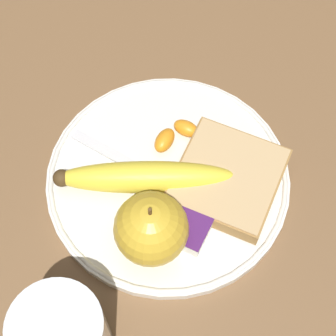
{
  "coord_description": "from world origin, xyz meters",
  "views": [
    {
      "loc": [
        0.26,
        0.13,
        0.57
      ],
      "look_at": [
        0.0,
        0.0,
        0.03
      ],
      "focal_mm": 60.0,
      "sensor_mm": 36.0,
      "label": 1
    }
  ],
  "objects_px": {
    "plate": "(168,178)",
    "apple": "(151,229)",
    "banana": "(143,177)",
    "fork": "(155,178)",
    "bread_slice": "(228,178)",
    "jam_packet": "(190,228)"
  },
  "relations": [
    {
      "from": "apple",
      "to": "fork",
      "type": "bearing_deg",
      "value": -155.3
    },
    {
      "from": "banana",
      "to": "fork",
      "type": "distance_m",
      "value": 0.02
    },
    {
      "from": "apple",
      "to": "bread_slice",
      "type": "bearing_deg",
      "value": 156.85
    },
    {
      "from": "banana",
      "to": "bread_slice",
      "type": "distance_m",
      "value": 0.09
    },
    {
      "from": "banana",
      "to": "fork",
      "type": "bearing_deg",
      "value": 146.04
    },
    {
      "from": "plate",
      "to": "apple",
      "type": "height_order",
      "value": "apple"
    },
    {
      "from": "plate",
      "to": "apple",
      "type": "relative_size",
      "value": 3.21
    },
    {
      "from": "apple",
      "to": "banana",
      "type": "relative_size",
      "value": 0.45
    },
    {
      "from": "banana",
      "to": "jam_packet",
      "type": "height_order",
      "value": "banana"
    },
    {
      "from": "fork",
      "to": "jam_packet",
      "type": "distance_m",
      "value": 0.07
    },
    {
      "from": "fork",
      "to": "jam_packet",
      "type": "height_order",
      "value": "jam_packet"
    },
    {
      "from": "bread_slice",
      "to": "fork",
      "type": "relative_size",
      "value": 0.63
    },
    {
      "from": "banana",
      "to": "fork",
      "type": "relative_size",
      "value": 1.0
    },
    {
      "from": "fork",
      "to": "apple",
      "type": "bearing_deg",
      "value": -60.04
    },
    {
      "from": "apple",
      "to": "banana",
      "type": "distance_m",
      "value": 0.07
    },
    {
      "from": "jam_packet",
      "to": "bread_slice",
      "type": "bearing_deg",
      "value": 170.95
    },
    {
      "from": "plate",
      "to": "jam_packet",
      "type": "height_order",
      "value": "jam_packet"
    },
    {
      "from": "fork",
      "to": "jam_packet",
      "type": "relative_size",
      "value": 3.97
    },
    {
      "from": "banana",
      "to": "bread_slice",
      "type": "xyz_separation_m",
      "value": [
        -0.04,
        0.08,
        -0.01
      ]
    },
    {
      "from": "banana",
      "to": "bread_slice",
      "type": "bearing_deg",
      "value": 117.66
    },
    {
      "from": "apple",
      "to": "bread_slice",
      "type": "distance_m",
      "value": 0.11
    },
    {
      "from": "banana",
      "to": "jam_packet",
      "type": "bearing_deg",
      "value": 67.68
    }
  ]
}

